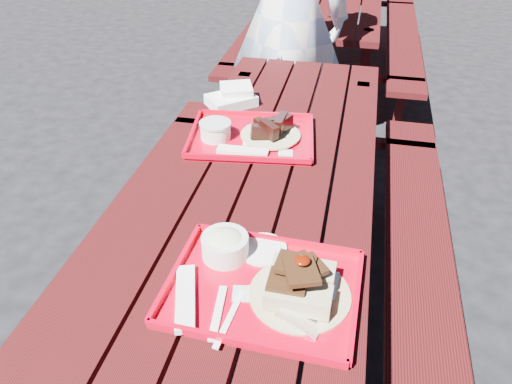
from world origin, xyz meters
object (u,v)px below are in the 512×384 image
Objects in this scene: picnic_table_near at (265,227)px; picnic_table_far at (332,15)px; person at (288,14)px; far_tray at (249,135)px; near_tray at (265,275)px.

picnic_table_near is 2.80m from picnic_table_far.
person reaches higher than picnic_table_far.
picnic_table_far is 1.28× the size of person.
far_tray is 0.28× the size of person.
picnic_table_far is 2.52m from far_tray.
far_tray is (-0.12, 0.29, 0.21)m from picnic_table_near.
person is at bearing 97.58° from near_tray.
picnic_table_near is 0.53m from near_tray.
near_tray is at bearing -78.83° from picnic_table_near.
far_tray is at bearing -92.80° from picnic_table_far.
picnic_table_near and picnic_table_far have the same top height.
far_tray is 1.12m from person.
picnic_table_far is 4.53× the size of far_tray.
near_tray is 0.79m from far_tray.
person reaches higher than far_tray.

